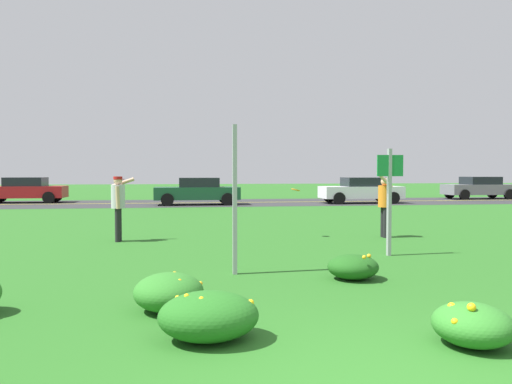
{
  "coord_description": "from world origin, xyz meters",
  "views": [
    {
      "loc": [
        -1.65,
        -3.49,
        1.73
      ],
      "look_at": [
        0.32,
        9.52,
        1.22
      ],
      "focal_mm": 35.62,
      "sensor_mm": 36.0,
      "label": 1
    }
  ],
  "objects": [
    {
      "name": "daylily_clump_near_camera",
      "position": [
        -1.36,
        1.7,
        0.25
      ],
      "size": [
        1.04,
        0.88,
        0.5
      ],
      "color": "#23661E",
      "rests_on": "ground"
    },
    {
      "name": "highway_strip",
      "position": [
        0.0,
        25.45,
        0.0
      ],
      "size": [
        120.0,
        7.36,
        0.01
      ],
      "primitive_type": "cube",
      "color": "#2D2D30",
      "rests_on": "ground"
    },
    {
      "name": "frisbee_orange",
      "position": [
        1.41,
        9.68,
        1.27
      ],
      "size": [
        0.23,
        0.23,
        0.09
      ],
      "color": "orange"
    },
    {
      "name": "car_red_rightmost",
      "position": [
        -10.41,
        27.1,
        0.74
      ],
      "size": [
        4.5,
        2.0,
        1.45
      ],
      "color": "maroon",
      "rests_on": "ground"
    },
    {
      "name": "sign_post_by_roadside",
      "position": [
        2.65,
        6.48,
        1.36
      ],
      "size": [
        0.56,
        0.1,
        2.22
      ],
      "color": "#93969B",
      "rests_on": "ground"
    },
    {
      "name": "highway_center_stripe",
      "position": [
        0.0,
        25.45,
        0.01
      ],
      "size": [
        120.0,
        0.16,
        0.0
      ],
      "primitive_type": "cube",
      "color": "yellow",
      "rests_on": "ground"
    },
    {
      "name": "daylily_clump_mid_right",
      "position": [
        1.23,
        1.14,
        0.21
      ],
      "size": [
        0.78,
        0.83,
        0.47
      ],
      "color": "#2D7526",
      "rests_on": "ground"
    },
    {
      "name": "person_catcher_orange_shirt",
      "position": [
        3.74,
        9.32,
        0.95
      ],
      "size": [
        0.48,
        0.49,
        1.75
      ],
      "color": "orange",
      "rests_on": "ground"
    },
    {
      "name": "daylily_clump_front_left",
      "position": [
        -1.79,
        2.89,
        0.24
      ],
      "size": [
        0.87,
        0.95,
        0.47
      ],
      "color": "#2D7526",
      "rests_on": "ground"
    },
    {
      "name": "car_gray_leftmost",
      "position": [
        17.76,
        27.1,
        0.74
      ],
      "size": [
        4.5,
        2.0,
        1.45
      ],
      "color": "slate",
      "rests_on": "ground"
    },
    {
      "name": "car_dark_green_center_right",
      "position": [
        -0.69,
        23.79,
        0.74
      ],
      "size": [
        4.5,
        2.0,
        1.45
      ],
      "color": "#194C2D",
      "rests_on": "ground"
    },
    {
      "name": "car_white_center_left",
      "position": [
        8.46,
        23.79,
        0.74
      ],
      "size": [
        4.5,
        2.0,
        1.45
      ],
      "color": "silver",
      "rests_on": "ground"
    },
    {
      "name": "person_thrower_red_cap_gray_shirt",
      "position": [
        -3.17,
        9.55,
        1.0
      ],
      "size": [
        0.56,
        0.49,
        1.63
      ],
      "color": "#B2B2B7",
      "rests_on": "ground"
    },
    {
      "name": "daylily_clump_front_center",
      "position": [
        1.12,
        4.35,
        0.2
      ],
      "size": [
        0.83,
        0.79,
        0.45
      ],
      "color": "#1E5619",
      "rests_on": "ground"
    },
    {
      "name": "sign_post_near_path",
      "position": [
        -0.73,
        5.04,
        1.27
      ],
      "size": [
        0.07,
        0.1,
        2.54
      ],
      "color": "#93969B",
      "rests_on": "ground"
    },
    {
      "name": "ground_plane",
      "position": [
        0.0,
        12.72,
        0.0
      ],
      "size": [
        120.0,
        120.0,
        0.0
      ],
      "primitive_type": "plane",
      "color": "#26601E"
    }
  ]
}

